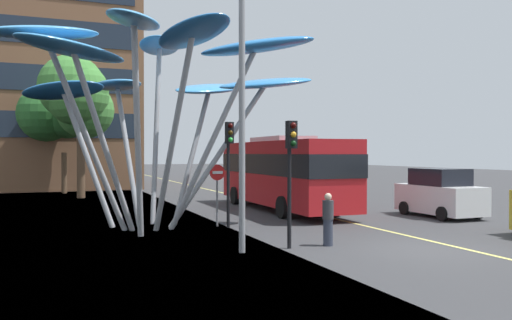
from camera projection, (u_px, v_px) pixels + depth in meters
ground at (407, 253)px, 14.91m from camera, size 120.00×240.00×0.10m
red_bus at (282, 170)px, 25.65m from camera, size 2.99×11.39×3.59m
leaf_sculpture at (158, 70)px, 18.93m from camera, size 11.87×9.82×7.75m
traffic_light_kerb_near at (291, 156)px, 15.19m from camera, size 0.28×0.42×3.73m
traffic_light_kerb_far at (229, 152)px, 19.47m from camera, size 0.28×0.42×3.95m
car_parked_mid at (440, 194)px, 22.96m from camera, size 2.06×3.99×2.12m
street_lamp at (254, 68)px, 14.77m from camera, size 1.69×0.44×8.26m
tree_pavement_near at (78, 96)px, 31.95m from camera, size 4.57×4.33×8.81m
tree_pavement_far at (57, 114)px, 35.95m from camera, size 4.93×4.13×7.47m
pedestrian at (328, 219)px, 15.75m from camera, size 0.34×0.34×1.59m
no_entry_sign at (217, 185)px, 19.91m from camera, size 0.60×0.12×2.36m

